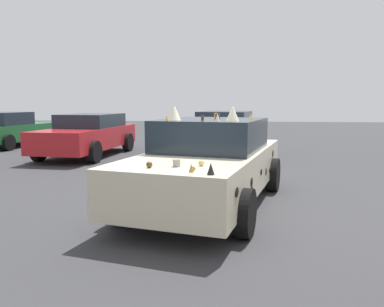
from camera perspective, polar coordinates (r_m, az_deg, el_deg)
ground_plane at (r=6.74m, az=2.56°, el=-7.64°), size 60.00×60.00×0.00m
art_car_decorated at (r=6.62m, az=2.69°, el=-1.34°), size 4.88×2.77×1.73m
parked_sedan_near_left at (r=13.26m, az=-15.28°, el=2.80°), size 4.70×2.27×1.39m
parked_sedan_far_right at (r=13.51m, az=5.12°, el=3.17°), size 4.77×2.58×1.48m
parked_sedan_near_right at (r=17.14m, az=-25.84°, el=3.25°), size 4.22×2.40×1.40m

